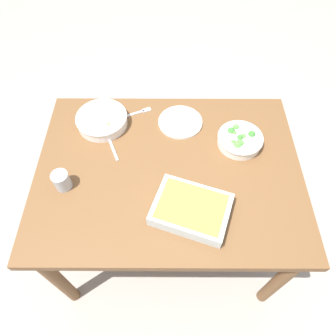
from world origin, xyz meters
TOP-DOWN VIEW (x-y plane):
  - ground_plane at (0.00, 0.00)m, footprint 6.00×6.00m
  - dining_table at (0.00, 0.00)m, footprint 1.20×0.90m
  - stew_bowl at (0.33, -0.27)m, footprint 0.25×0.25m
  - broccoli_bowl at (-0.33, -0.14)m, footprint 0.21×0.21m
  - baking_dish at (-0.09, 0.22)m, footprint 0.36×0.31m
  - drink_cup at (0.45, 0.10)m, footprint 0.07×0.07m
  - side_plate at (-0.06, -0.28)m, footprint 0.22×0.22m
  - spoon_by_stew at (0.28, -0.14)m, footprint 0.08×0.17m
  - fork_on_table at (0.16, -0.34)m, footprint 0.17×0.09m

SIDE VIEW (x-z plane):
  - ground_plane at x=0.00m, z-range 0.00..0.00m
  - dining_table at x=0.00m, z-range 0.28..1.02m
  - fork_on_table at x=0.16m, z-range 0.74..0.75m
  - spoon_by_stew at x=0.28m, z-range 0.74..0.75m
  - side_plate at x=-0.06m, z-range 0.74..0.75m
  - broccoli_bowl at x=-0.33m, z-range 0.74..0.80m
  - stew_bowl at x=0.33m, z-range 0.74..0.80m
  - baking_dish at x=-0.09m, z-range 0.74..0.80m
  - drink_cup at x=0.45m, z-range 0.74..0.82m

